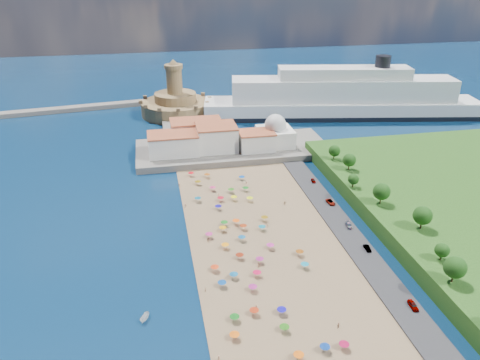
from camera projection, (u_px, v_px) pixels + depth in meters
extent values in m
plane|color=#071938|center=(243.00, 234.00, 155.53)|extent=(700.00, 700.00, 0.00)
cube|color=#59544C|center=(233.00, 149.00, 221.46)|extent=(90.00, 36.00, 3.00)
cube|color=#59544C|center=(180.00, 129.00, 248.79)|extent=(18.00, 70.00, 2.40)
cube|color=#59544C|center=(5.00, 115.00, 271.47)|extent=(199.03, 34.77, 2.60)
cube|color=silver|center=(173.00, 144.00, 210.43)|extent=(22.00, 14.00, 9.00)
cube|color=silver|center=(216.00, 138.00, 215.30)|extent=(18.00, 16.00, 11.00)
cube|color=silver|center=(256.00, 141.00, 215.55)|extent=(16.00, 12.00, 8.00)
cube|color=silver|center=(196.00, 131.00, 224.76)|extent=(24.00, 14.00, 10.00)
cube|color=silver|center=(275.00, 137.00, 220.86)|extent=(16.00, 16.00, 8.00)
sphere|color=silver|center=(275.00, 125.00, 218.30)|extent=(10.00, 10.00, 10.00)
cylinder|color=silver|center=(276.00, 117.00, 216.69)|extent=(1.20, 1.20, 1.60)
cylinder|color=#9D774E|center=(176.00, 108.00, 274.23)|extent=(40.00, 40.00, 8.00)
cylinder|color=#9D774E|center=(175.00, 97.00, 271.46)|extent=(24.00, 24.00, 5.00)
cylinder|color=#9D774E|center=(174.00, 81.00, 267.42)|extent=(9.00, 9.00, 14.00)
cylinder|color=#9D774E|center=(173.00, 67.00, 263.93)|extent=(10.40, 10.40, 2.40)
cone|color=#9D774E|center=(173.00, 62.00, 262.79)|extent=(6.00, 6.00, 3.00)
cube|color=black|center=(340.00, 114.00, 273.01)|extent=(160.75, 50.65, 2.56)
cube|color=silver|center=(341.00, 108.00, 271.54)|extent=(159.69, 50.09, 9.48)
cube|color=silver|center=(343.00, 89.00, 266.83)|extent=(127.83, 40.48, 12.64)
cube|color=silver|center=(344.00, 73.00, 262.80)|extent=(75.20, 27.25, 6.32)
cylinder|color=black|center=(383.00, 61.00, 260.53)|extent=(8.43, 8.43, 6.32)
cylinder|color=gray|center=(325.00, 348.00, 108.01)|extent=(0.07, 0.07, 2.00)
cone|color=navy|center=(325.00, 345.00, 107.63)|extent=(2.50, 2.50, 0.60)
cylinder|color=gray|center=(242.00, 178.00, 192.61)|extent=(0.07, 0.07, 2.00)
cone|color=#0C48A5|center=(242.00, 176.00, 192.23)|extent=(2.50, 2.50, 0.60)
cylinder|color=gray|center=(225.00, 246.00, 146.71)|extent=(0.07, 0.07, 2.00)
cone|color=orange|center=(225.00, 244.00, 146.33)|extent=(2.50, 2.50, 0.60)
cylinder|color=gray|center=(243.00, 227.00, 157.19)|extent=(0.07, 0.07, 2.00)
cone|color=#9A2F0E|center=(243.00, 225.00, 156.81)|extent=(2.50, 2.50, 0.60)
cylinder|color=gray|center=(191.00, 174.00, 196.12)|extent=(0.07, 0.07, 2.00)
cone|color=red|center=(191.00, 172.00, 195.74)|extent=(2.50, 2.50, 0.60)
cylinder|color=gray|center=(234.00, 198.00, 176.31)|extent=(0.07, 0.07, 2.00)
cone|color=yellow|center=(234.00, 196.00, 175.92)|extent=(2.50, 2.50, 0.60)
cylinder|color=gray|center=(224.00, 224.00, 159.29)|extent=(0.07, 0.07, 2.00)
cone|color=#136D19|center=(224.00, 221.00, 158.90)|extent=(2.50, 2.50, 0.60)
cylinder|color=gray|center=(250.00, 199.00, 175.53)|extent=(0.07, 0.07, 2.00)
cone|color=#E7F60D|center=(250.00, 197.00, 175.14)|extent=(2.50, 2.50, 0.60)
cylinder|color=gray|center=(242.00, 238.00, 150.74)|extent=(0.07, 0.07, 2.00)
cone|color=#0F568E|center=(242.00, 236.00, 150.36)|extent=(2.50, 2.50, 0.60)
cylinder|color=gray|center=(264.00, 219.00, 162.38)|extent=(0.07, 0.07, 2.00)
cone|color=#88630C|center=(265.00, 216.00, 162.00)|extent=(2.50, 2.50, 0.60)
cylinder|color=gray|center=(231.00, 191.00, 182.07)|extent=(0.07, 0.07, 2.00)
cone|color=#257815|center=(231.00, 189.00, 181.69)|extent=(2.50, 2.50, 0.60)
cylinder|color=gray|center=(223.00, 229.00, 156.04)|extent=(0.07, 0.07, 2.00)
cone|color=orange|center=(223.00, 227.00, 155.65)|extent=(2.50, 2.50, 0.60)
cylinder|color=gray|center=(282.00, 311.00, 119.47)|extent=(0.07, 0.07, 2.00)
cone|color=#150DB5|center=(282.00, 308.00, 119.09)|extent=(2.50, 2.50, 0.60)
cylinder|color=gray|center=(218.00, 207.00, 169.67)|extent=(0.07, 0.07, 2.00)
cone|color=#110B8F|center=(218.00, 205.00, 169.29)|extent=(2.50, 2.50, 0.60)
cylinder|color=gray|center=(236.00, 222.00, 160.23)|extent=(0.07, 0.07, 2.00)
cone|color=#FF560B|center=(236.00, 220.00, 159.85)|extent=(2.50, 2.50, 0.60)
cylinder|color=gray|center=(221.00, 199.00, 175.67)|extent=(0.07, 0.07, 2.00)
cone|color=red|center=(221.00, 197.00, 175.29)|extent=(2.50, 2.50, 0.60)
cylinder|color=gray|center=(260.00, 260.00, 139.76)|extent=(0.07, 0.07, 2.00)
cone|color=#9A2172|center=(260.00, 258.00, 139.37)|extent=(2.50, 2.50, 0.60)
cylinder|color=gray|center=(209.00, 235.00, 152.40)|extent=(0.07, 0.07, 2.00)
cone|color=#C02977|center=(209.00, 233.00, 152.02)|extent=(2.50, 2.50, 0.60)
cylinder|color=gray|center=(198.00, 199.00, 175.39)|extent=(0.07, 0.07, 2.00)
cone|color=#0D5C7C|center=(198.00, 197.00, 175.01)|extent=(2.50, 2.50, 0.60)
cylinder|color=gray|center=(257.00, 274.00, 133.67)|extent=(0.07, 0.07, 2.00)
cone|color=#CA1040|center=(257.00, 271.00, 133.28)|extent=(2.50, 2.50, 0.60)
cylinder|color=gray|center=(299.00, 356.00, 105.81)|extent=(0.07, 0.07, 2.00)
cone|color=orange|center=(299.00, 353.00, 105.43)|extent=(2.50, 2.50, 0.60)
cylinder|color=gray|center=(270.00, 246.00, 146.51)|extent=(0.07, 0.07, 2.00)
cone|color=#C22990|center=(270.00, 244.00, 146.13)|extent=(2.50, 2.50, 0.60)
cylinder|color=gray|center=(234.00, 276.00, 132.90)|extent=(0.07, 0.07, 2.00)
cone|color=#0F5E91|center=(234.00, 273.00, 132.51)|extent=(2.50, 2.50, 0.60)
cylinder|color=gray|center=(235.00, 318.00, 117.09)|extent=(0.07, 0.07, 2.00)
cone|color=#126818|center=(235.00, 315.00, 116.70)|extent=(2.50, 2.50, 0.60)
cylinder|color=gray|center=(198.00, 183.00, 188.51)|extent=(0.07, 0.07, 2.00)
cone|color=#8B6B0C|center=(198.00, 181.00, 188.12)|extent=(2.50, 2.50, 0.60)
cylinder|color=gray|center=(344.00, 346.00, 108.69)|extent=(0.07, 0.07, 2.00)
cone|color=#AC0D3E|center=(344.00, 343.00, 108.31)|extent=(2.50, 2.50, 0.60)
cylinder|color=gray|center=(254.00, 312.00, 119.25)|extent=(0.07, 0.07, 2.00)
cone|color=#B82C0E|center=(254.00, 309.00, 118.87)|extent=(2.50, 2.50, 0.60)
cylinder|color=gray|center=(234.00, 336.00, 111.50)|extent=(0.07, 0.07, 2.00)
cone|color=orange|center=(234.00, 333.00, 111.12)|extent=(2.50, 2.50, 0.60)
cylinder|color=gray|center=(213.00, 189.00, 183.69)|extent=(0.07, 0.07, 2.00)
cone|color=#C82A64|center=(213.00, 187.00, 183.31)|extent=(2.50, 2.50, 0.60)
cylinder|color=gray|center=(240.00, 256.00, 141.60)|extent=(0.07, 0.07, 2.00)
cone|color=maroon|center=(240.00, 254.00, 141.21)|extent=(2.50, 2.50, 0.60)
cylinder|color=gray|center=(215.00, 268.00, 136.03)|extent=(0.07, 0.07, 2.00)
cone|color=red|center=(215.00, 266.00, 135.65)|extent=(2.50, 2.50, 0.60)
cylinder|color=gray|center=(245.00, 189.00, 183.36)|extent=(0.07, 0.07, 2.00)
cone|color=#126A19|center=(245.00, 187.00, 182.98)|extent=(2.50, 2.50, 0.60)
cylinder|color=gray|center=(222.00, 284.00, 129.49)|extent=(0.07, 0.07, 2.00)
cone|color=#0B4392|center=(222.00, 281.00, 129.11)|extent=(2.50, 2.50, 0.60)
cylinder|color=gray|center=(300.00, 253.00, 143.25)|extent=(0.07, 0.07, 2.00)
cone|color=#90470D|center=(300.00, 250.00, 142.87)|extent=(2.50, 2.50, 0.60)
cylinder|color=gray|center=(262.00, 228.00, 156.62)|extent=(0.07, 0.07, 2.00)
cone|color=#0F6F89|center=(262.00, 226.00, 156.23)|extent=(2.50, 2.50, 0.60)
cylinder|color=gray|center=(207.00, 176.00, 194.81)|extent=(0.07, 0.07, 2.00)
cone|color=#97480D|center=(207.00, 174.00, 194.42)|extent=(2.50, 2.50, 0.60)
cylinder|color=gray|center=(253.00, 288.00, 127.85)|extent=(0.07, 0.07, 2.00)
cone|color=#A4237A|center=(253.00, 286.00, 127.46)|extent=(2.50, 2.50, 0.60)
cylinder|color=gray|center=(284.00, 328.00, 113.84)|extent=(0.07, 0.07, 2.00)
cone|color=#277214|center=(284.00, 326.00, 113.45)|extent=(2.50, 2.50, 0.60)
cylinder|color=gray|center=(305.00, 266.00, 137.29)|extent=(0.07, 0.07, 2.00)
cone|color=teal|center=(305.00, 263.00, 136.91)|extent=(2.50, 2.50, 0.60)
imported|color=tan|center=(258.00, 264.00, 138.07)|extent=(0.99, 1.01, 1.75)
imported|color=tan|center=(219.00, 359.00, 105.27)|extent=(1.06, 0.88, 1.85)
imported|color=tan|center=(186.00, 206.00, 170.97)|extent=(1.26, 1.18, 1.71)
imported|color=tan|center=(247.00, 183.00, 188.71)|extent=(1.14, 0.72, 1.70)
imported|color=tan|center=(208.00, 240.00, 150.41)|extent=(0.98, 0.97, 1.60)
imported|color=tan|center=(285.00, 203.00, 173.21)|extent=(1.56, 0.97, 1.61)
imported|color=tan|center=(256.00, 307.00, 120.96)|extent=(1.31, 1.58, 1.70)
imported|color=tan|center=(179.00, 185.00, 186.72)|extent=(1.07, 0.68, 1.70)
imported|color=tan|center=(338.00, 325.00, 114.99)|extent=(1.11, 0.85, 1.76)
imported|color=tan|center=(206.00, 290.00, 127.59)|extent=(0.52, 0.65, 1.57)
imported|color=tan|center=(267.00, 225.00, 158.70)|extent=(0.80, 0.78, 1.86)
imported|color=tan|center=(219.00, 196.00, 178.62)|extent=(0.96, 1.00, 1.63)
imported|color=white|center=(145.00, 318.00, 117.88)|extent=(3.10, 4.21, 1.53)
imported|color=gray|center=(313.00, 181.00, 190.23)|extent=(1.75, 3.67, 1.21)
imported|color=gray|center=(367.00, 248.00, 145.49)|extent=(1.43, 3.82, 1.25)
imported|color=gray|center=(331.00, 202.00, 173.27)|extent=(2.61, 4.93, 1.32)
imported|color=gray|center=(349.00, 225.00, 158.15)|extent=(2.40, 4.56, 1.26)
imported|color=gray|center=(413.00, 305.00, 121.27)|extent=(1.98, 4.28, 1.42)
cylinder|color=#382314|center=(453.00, 277.00, 122.10)|extent=(0.50, 0.50, 3.29)
sphere|color=#14380F|center=(455.00, 267.00, 120.84)|extent=(5.93, 5.93, 5.93)
cylinder|color=#382314|center=(441.00, 256.00, 131.38)|extent=(0.50, 0.50, 2.30)
sphere|color=#14380F|center=(442.00, 250.00, 130.50)|extent=(4.14, 4.14, 4.14)
cylinder|color=#382314|center=(421.00, 224.00, 146.59)|extent=(0.50, 0.50, 3.33)
sphere|color=#14380F|center=(423.00, 215.00, 145.32)|extent=(6.00, 6.00, 6.00)
cylinder|color=#382314|center=(381.00, 199.00, 161.70)|extent=(0.50, 0.50, 3.32)
sphere|color=#14380F|center=(382.00, 191.00, 160.43)|extent=(5.97, 5.97, 5.97)
cylinder|color=#382314|center=(353.00, 184.00, 173.76)|extent=(0.50, 0.50, 2.30)
sphere|color=#14380F|center=(353.00, 179.00, 172.88)|extent=(4.14, 4.14, 4.14)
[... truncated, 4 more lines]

